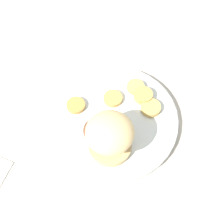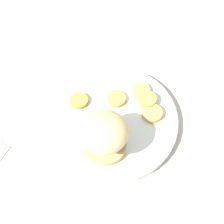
# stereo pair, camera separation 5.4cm
# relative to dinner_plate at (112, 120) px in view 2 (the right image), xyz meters

# --- Properties ---
(ground_plane) EXTENTS (4.00, 4.00, 0.00)m
(ground_plane) POSITION_rel_dinner_plate_xyz_m (0.00, 0.00, -0.01)
(ground_plane) COLOR #B2A899
(dinner_plate) EXTENTS (0.30, 0.30, 0.02)m
(dinner_plate) POSITION_rel_dinner_plate_xyz_m (0.00, 0.00, 0.00)
(dinner_plate) COLOR silver
(dinner_plate) RESTS_ON ground_plane
(sandwich) EXTENTS (0.10, 0.12, 0.10)m
(sandwich) POSITION_rel_dinner_plate_xyz_m (0.07, 0.03, 0.06)
(sandwich) COLOR tan
(sandwich) RESTS_ON dinner_plate
(potato_round_0) EXTENTS (0.04, 0.04, 0.02)m
(potato_round_0) POSITION_rel_dinner_plate_xyz_m (-0.08, 0.04, 0.02)
(potato_round_0) COLOR tan
(potato_round_0) RESTS_ON dinner_plate
(potato_round_1) EXTENTS (0.04, 0.04, 0.01)m
(potato_round_1) POSITION_rel_dinner_plate_xyz_m (0.01, -0.09, 0.01)
(potato_round_1) COLOR #BC8942
(potato_round_1) RESTS_ON dinner_plate
(potato_round_2) EXTENTS (0.04, 0.04, 0.01)m
(potato_round_2) POSITION_rel_dinner_plate_xyz_m (-0.04, -0.02, 0.01)
(potato_round_2) COLOR tan
(potato_round_2) RESTS_ON dinner_plate
(potato_round_3) EXTENTS (0.05, 0.05, 0.01)m
(potato_round_3) POSITION_rel_dinner_plate_xyz_m (-0.06, 0.07, 0.02)
(potato_round_3) COLOR tan
(potato_round_3) RESTS_ON dinner_plate
(potato_round_4) EXTENTS (0.04, 0.04, 0.01)m
(potato_round_4) POSITION_rel_dinner_plate_xyz_m (-0.10, 0.02, 0.02)
(potato_round_4) COLOR tan
(potato_round_4) RESTS_ON dinner_plate
(fork) EXTENTS (0.11, 0.15, 0.00)m
(fork) POSITION_rel_dinner_plate_xyz_m (-0.25, 0.07, -0.01)
(fork) COLOR silver
(fork) RESTS_ON ground_plane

